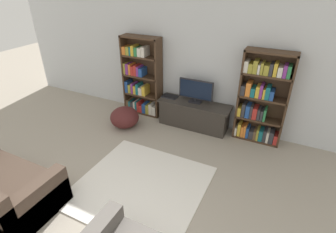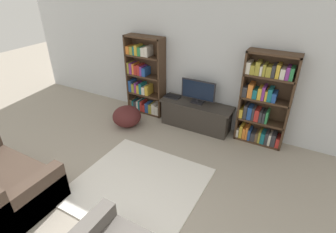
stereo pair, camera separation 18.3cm
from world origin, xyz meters
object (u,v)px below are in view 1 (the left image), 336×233
(bookshelf_left, at_px, (141,79))
(tv_stand, at_px, (194,115))
(television, at_px, (196,91))
(bookshelf_right, at_px, (261,100))
(beanbag_ottoman, at_px, (125,117))
(laptop, at_px, (170,96))

(bookshelf_left, height_order, tv_stand, bookshelf_left)
(television, bearing_deg, bookshelf_right, 3.13)
(television, bearing_deg, tv_stand, -90.00)
(tv_stand, xyz_separation_m, beanbag_ottoman, (-1.28, -0.64, -0.06))
(tv_stand, bearing_deg, bookshelf_right, 5.08)
(tv_stand, bearing_deg, laptop, 176.14)
(laptop, relative_size, beanbag_ottoman, 0.55)
(tv_stand, relative_size, laptop, 4.51)
(beanbag_ottoman, bearing_deg, laptop, 43.83)
(television, relative_size, laptop, 2.14)
(tv_stand, relative_size, beanbag_ottoman, 2.51)
(television, height_order, laptop, television)
(bookshelf_left, xyz_separation_m, laptop, (0.73, -0.07, -0.24))
(tv_stand, xyz_separation_m, laptop, (-0.57, 0.04, 0.28))
(bookshelf_left, bearing_deg, laptop, -5.72)
(beanbag_ottoman, bearing_deg, tv_stand, 26.65)
(tv_stand, bearing_deg, bookshelf_left, 175.09)
(television, bearing_deg, laptop, -179.63)
(bookshelf_left, height_order, laptop, bookshelf_left)
(bookshelf_left, distance_m, tv_stand, 1.40)
(bookshelf_left, bearing_deg, bookshelf_right, -0.05)
(bookshelf_right, bearing_deg, bookshelf_left, 179.95)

